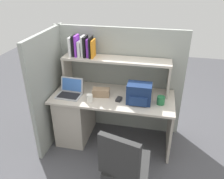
{
  "coord_description": "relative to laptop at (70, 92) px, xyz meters",
  "views": [
    {
      "loc": [
        0.55,
        -2.6,
        2.2
      ],
      "look_at": [
        0.0,
        -0.05,
        0.85
      ],
      "focal_mm": 36.88,
      "sensor_mm": 36.0,
      "label": 1
    }
  ],
  "objects": [
    {
      "name": "cubicle_partition_left",
      "position": [
        -0.29,
        0.05,
        -0.01
      ],
      "size": [
        0.05,
        1.06,
        1.55
      ],
      "primitive_type": "cube",
      "color": "#939991",
      "rests_on": "ground_plane"
    },
    {
      "name": "backpack",
      "position": [
        0.91,
        -0.0,
        0.07
      ],
      "size": [
        0.3,
        0.23,
        0.25
      ],
      "color": "navy",
      "rests_on": "desk"
    },
    {
      "name": "tissue_box",
      "position": [
        0.4,
        0.07,
        -0.0
      ],
      "size": [
        0.23,
        0.15,
        0.1
      ],
      "primitive_type": "cube",
      "rotation": [
        0.0,
        0.0,
        0.13
      ],
      "color": "#9E7F60",
      "rests_on": "desk"
    },
    {
      "name": "computer_mouse",
      "position": [
        0.66,
        -0.0,
        -0.03
      ],
      "size": [
        0.07,
        0.11,
        0.03
      ],
      "primitive_type": "cube",
      "rotation": [
        0.0,
        0.0,
        -0.15
      ],
      "color": "#262628",
      "rests_on": "desk"
    },
    {
      "name": "overhead_hutch",
      "position": [
        0.56,
        0.3,
        0.3
      ],
      "size": [
        1.44,
        0.28,
        0.45
      ],
      "color": "#B3A99C",
      "rests_on": "desk"
    },
    {
      "name": "office_chair",
      "position": [
        0.88,
        -0.85,
        -0.39
      ],
      "size": [
        0.52,
        0.53,
        0.93
      ],
      "rotation": [
        0.0,
        0.0,
        2.88
      ],
      "color": "black",
      "rests_on": "ground_plane"
    },
    {
      "name": "ground_plane",
      "position": [
        0.56,
        0.1,
        -0.78
      ],
      "size": [
        8.0,
        8.0,
        0.0
      ],
      "primitive_type": "plane",
      "color": "#4C4C51"
    },
    {
      "name": "reference_books_on_shelf",
      "position": [
        0.1,
        0.3,
        0.53
      ],
      "size": [
        0.33,
        0.18,
        0.28
      ],
      "color": "white",
      "rests_on": "overhead_hutch"
    },
    {
      "name": "laptop",
      "position": [
        0.0,
        0.0,
        0.0
      ],
      "size": [
        0.32,
        0.27,
        0.22
      ],
      "color": "#B7BABF",
      "rests_on": "desk"
    },
    {
      "name": "desk",
      "position": [
        0.17,
        0.1,
        -0.38
      ],
      "size": [
        1.6,
        0.7,
        0.73
      ],
      "color": "beige",
      "rests_on": "ground_plane"
    },
    {
      "name": "paper_cup",
      "position": [
        0.3,
        -0.1,
        -0.0
      ],
      "size": [
        0.08,
        0.08,
        0.1
      ],
      "primitive_type": "cylinder",
      "color": "white",
      "rests_on": "desk"
    },
    {
      "name": "snack_canister",
      "position": [
        1.18,
        0.02,
        0.0
      ],
      "size": [
        0.1,
        0.1,
        0.1
      ],
      "primitive_type": "cylinder",
      "color": "#26723F",
      "rests_on": "desk"
    },
    {
      "name": "cubicle_partition_rear",
      "position": [
        0.56,
        0.48,
        -0.01
      ],
      "size": [
        1.84,
        0.05,
        1.55
      ],
      "primitive_type": "cube",
      "color": "#939991",
      "rests_on": "ground_plane"
    }
  ]
}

